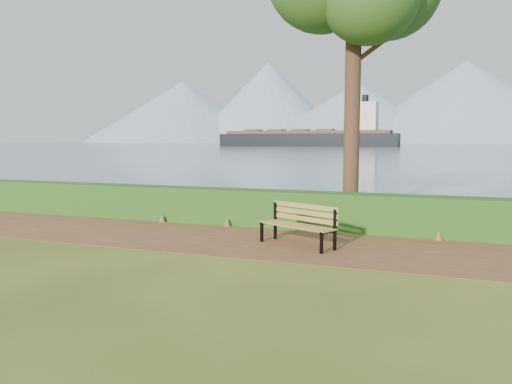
% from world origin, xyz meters
% --- Properties ---
extents(ground, '(140.00, 140.00, 0.00)m').
position_xyz_m(ground, '(0.00, 0.00, 0.00)').
color(ground, '#415317').
rests_on(ground, ground).
extents(path, '(40.00, 3.40, 0.01)m').
position_xyz_m(path, '(0.00, 0.30, 0.01)').
color(path, brown).
rests_on(path, ground).
extents(hedge, '(32.00, 0.85, 1.00)m').
position_xyz_m(hedge, '(0.00, 2.60, 0.50)').
color(hedge, '#1C4B15').
rests_on(hedge, ground).
extents(water, '(700.00, 510.00, 0.00)m').
position_xyz_m(water, '(0.00, 260.00, 0.01)').
color(water, slate).
rests_on(water, ground).
extents(mountains, '(585.00, 190.00, 70.00)m').
position_xyz_m(mountains, '(-9.17, 406.05, 27.70)').
color(mountains, '#8096AB').
rests_on(mountains, ground).
extents(bench, '(1.96, 1.31, 0.96)m').
position_xyz_m(bench, '(1.49, 0.28, 0.55)').
color(bench, black).
rests_on(bench, ground).
extents(cargo_ship, '(63.38, 10.82, 19.20)m').
position_xyz_m(cargo_ship, '(-38.20, 161.51, 2.86)').
color(cargo_ship, black).
rests_on(cargo_ship, ground).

